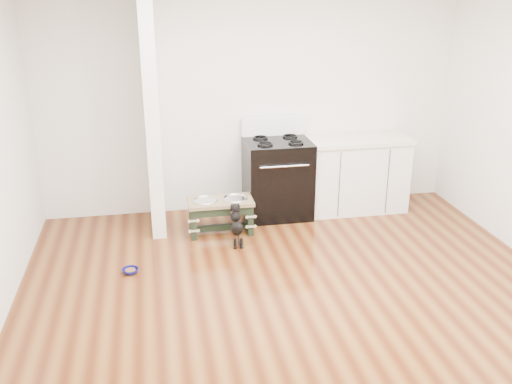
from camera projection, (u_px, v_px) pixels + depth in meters
ground at (303, 311)px, 4.92m from camera, size 5.00×5.00×0.00m
room_shell at (309, 128)px, 4.35m from camera, size 5.00×5.00×5.00m
partition_wall at (151, 110)px, 6.18m from camera, size 0.15×0.80×2.70m
oven_range at (277, 177)px, 6.78m from camera, size 0.76×0.69×1.14m
cabinet_run at (355, 173)px, 6.98m from camera, size 1.24×0.64×0.91m
dog_feeder at (221, 209)px, 6.34m from camera, size 0.72×0.38×0.41m
puppy at (236, 224)px, 6.08m from camera, size 0.13×0.37×0.44m
floor_bowl at (130, 271)px, 5.54m from camera, size 0.16×0.16×0.05m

